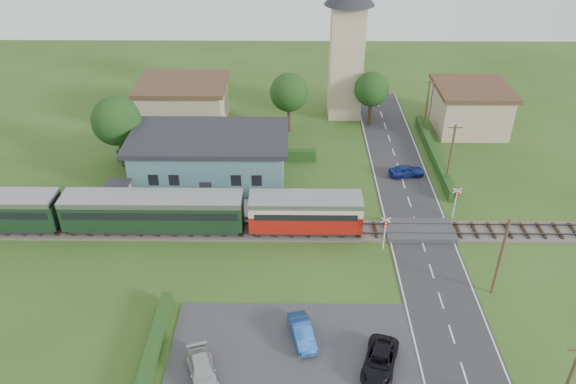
{
  "coord_description": "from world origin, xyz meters",
  "views": [
    {
      "loc": [
        -1.5,
        -39.45,
        30.11
      ],
      "look_at": [
        -1.94,
        4.0,
        3.0
      ],
      "focal_mm": 35.0,
      "sensor_mm": 36.0,
      "label": 1
    }
  ],
  "objects_px": {
    "pedestrian_far": "(120,203)",
    "station_building": "(210,158)",
    "house_east": "(470,107)",
    "car_park_silver": "(202,371)",
    "crossing_signal_near": "(385,228)",
    "church_tower": "(347,36)",
    "house_west": "(184,103)",
    "car_on_road": "(407,171)",
    "pedestrian_near": "(265,198)",
    "equipment_hut": "(119,196)",
    "car_park_blue": "(302,332)",
    "train": "(118,211)",
    "car_park_dark": "(380,361)",
    "crossing_signal_far": "(456,199)"
  },
  "relations": [
    {
      "from": "equipment_hut",
      "to": "car_park_blue",
      "type": "relative_size",
      "value": 0.66
    },
    {
      "from": "crossing_signal_near",
      "to": "pedestrian_far",
      "type": "bearing_deg",
      "value": 167.85
    },
    {
      "from": "house_east",
      "to": "car_on_road",
      "type": "height_order",
      "value": "house_east"
    },
    {
      "from": "crossing_signal_far",
      "to": "car_park_dark",
      "type": "xyz_separation_m",
      "value": [
        -9.22,
        -17.97,
        -1.44
      ]
    },
    {
      "from": "car_on_road",
      "to": "car_park_blue",
      "type": "relative_size",
      "value": 0.95
    },
    {
      "from": "church_tower",
      "to": "crossing_signal_far",
      "type": "height_order",
      "value": "church_tower"
    },
    {
      "from": "car_on_road",
      "to": "car_park_silver",
      "type": "bearing_deg",
      "value": 136.08
    },
    {
      "from": "church_tower",
      "to": "pedestrian_near",
      "type": "distance_m",
      "value": 25.9
    },
    {
      "from": "equipment_hut",
      "to": "house_west",
      "type": "xyz_separation_m",
      "value": [
        3.0,
        19.8,
        1.04
      ]
    },
    {
      "from": "train",
      "to": "pedestrian_near",
      "type": "bearing_deg",
      "value": 14.93
    },
    {
      "from": "pedestrian_near",
      "to": "pedestrian_far",
      "type": "distance_m",
      "value": 13.72
    },
    {
      "from": "equipment_hut",
      "to": "house_east",
      "type": "bearing_deg",
      "value": 26.32
    },
    {
      "from": "house_east",
      "to": "crossing_signal_near",
      "type": "bearing_deg",
      "value": -119.13
    },
    {
      "from": "car_park_silver",
      "to": "crossing_signal_near",
      "type": "bearing_deg",
      "value": 27.1
    },
    {
      "from": "church_tower",
      "to": "house_east",
      "type": "xyz_separation_m",
      "value": [
        15.0,
        -4.0,
        -7.43
      ]
    },
    {
      "from": "crossing_signal_far",
      "to": "pedestrian_far",
      "type": "bearing_deg",
      "value": 179.23
    },
    {
      "from": "car_on_road",
      "to": "pedestrian_near",
      "type": "bearing_deg",
      "value": 104.36
    },
    {
      "from": "house_west",
      "to": "car_on_road",
      "type": "distance_m",
      "value": 28.66
    },
    {
      "from": "car_on_road",
      "to": "car_park_silver",
      "type": "height_order",
      "value": "car_on_road"
    },
    {
      "from": "station_building",
      "to": "car_on_road",
      "type": "xyz_separation_m",
      "value": [
        20.51,
        1.11,
        -2.02
      ]
    },
    {
      "from": "church_tower",
      "to": "house_west",
      "type": "relative_size",
      "value": 1.63
    },
    {
      "from": "train",
      "to": "car_park_silver",
      "type": "relative_size",
      "value": 10.45
    },
    {
      "from": "church_tower",
      "to": "car_park_silver",
      "type": "bearing_deg",
      "value": -106.25
    },
    {
      "from": "house_east",
      "to": "car_park_silver",
      "type": "bearing_deg",
      "value": -125.43
    },
    {
      "from": "car_park_blue",
      "to": "car_park_dark",
      "type": "relative_size",
      "value": 0.86
    },
    {
      "from": "car_on_road",
      "to": "car_park_dark",
      "type": "xyz_separation_m",
      "value": [
        -6.12,
        -25.68,
        0.02
      ]
    },
    {
      "from": "equipment_hut",
      "to": "car_park_silver",
      "type": "xyz_separation_m",
      "value": [
        10.61,
        -19.7,
        -1.07
      ]
    },
    {
      "from": "car_on_road",
      "to": "car_park_silver",
      "type": "relative_size",
      "value": 0.89
    },
    {
      "from": "car_on_road",
      "to": "station_building",
      "type": "bearing_deg",
      "value": 83.09
    },
    {
      "from": "house_west",
      "to": "car_park_blue",
      "type": "xyz_separation_m",
      "value": [
        14.2,
        -36.09,
        -2.08
      ]
    },
    {
      "from": "car_park_blue",
      "to": "crossing_signal_far",
      "type": "bearing_deg",
      "value": 33.15
    },
    {
      "from": "pedestrian_far",
      "to": "station_building",
      "type": "bearing_deg",
      "value": -69.35
    },
    {
      "from": "church_tower",
      "to": "car_park_silver",
      "type": "height_order",
      "value": "church_tower"
    },
    {
      "from": "train",
      "to": "pedestrian_far",
      "type": "height_order",
      "value": "train"
    },
    {
      "from": "church_tower",
      "to": "car_park_dark",
      "type": "distance_m",
      "value": 42.66
    },
    {
      "from": "station_building",
      "to": "house_east",
      "type": "bearing_deg",
      "value": 23.44
    },
    {
      "from": "train",
      "to": "car_park_blue",
      "type": "bearing_deg",
      "value": -38.68
    },
    {
      "from": "station_building",
      "to": "crossing_signal_far",
      "type": "distance_m",
      "value": 24.51
    },
    {
      "from": "train",
      "to": "car_on_road",
      "type": "bearing_deg",
      "value": 20.07
    },
    {
      "from": "station_building",
      "to": "crossing_signal_near",
      "type": "height_order",
      "value": "station_building"
    },
    {
      "from": "house_west",
      "to": "car_park_blue",
      "type": "distance_m",
      "value": 38.84
    },
    {
      "from": "car_park_blue",
      "to": "car_park_dark",
      "type": "xyz_separation_m",
      "value": [
        5.18,
        -2.49,
        -0.01
      ]
    },
    {
      "from": "train",
      "to": "crossing_signal_far",
      "type": "bearing_deg",
      "value": 4.45
    },
    {
      "from": "church_tower",
      "to": "house_west",
      "type": "xyz_separation_m",
      "value": [
        -20.0,
        -3.0,
        -7.43
      ]
    },
    {
      "from": "car_on_road",
      "to": "train",
      "type": "bearing_deg",
      "value": 100.08
    },
    {
      "from": "house_west",
      "to": "car_on_road",
      "type": "relative_size",
      "value": 2.94
    },
    {
      "from": "car_park_blue",
      "to": "house_east",
      "type": "bearing_deg",
      "value": 45.42
    },
    {
      "from": "train",
      "to": "car_park_blue",
      "type": "xyz_separation_m",
      "value": [
        16.34,
        -13.09,
        -1.47
      ]
    },
    {
      "from": "car_park_silver",
      "to": "pedestrian_near",
      "type": "relative_size",
      "value": 2.27
    },
    {
      "from": "car_park_dark",
      "to": "crossing_signal_near",
      "type": "bearing_deg",
      "value": 98.19
    }
  ]
}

